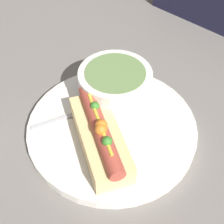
% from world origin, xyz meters
% --- Properties ---
extents(ground_plane, '(4.00, 4.00, 0.00)m').
position_xyz_m(ground_plane, '(0.00, 0.00, 0.00)').
color(ground_plane, slate).
extents(dinner_plate, '(0.27, 0.27, 0.02)m').
position_xyz_m(dinner_plate, '(0.00, 0.00, 0.01)').
color(dinner_plate, white).
rests_on(dinner_plate, ground_plane).
extents(hot_dog, '(0.16, 0.13, 0.06)m').
position_xyz_m(hot_dog, '(0.02, -0.04, 0.04)').
color(hot_dog, '#E5C17F').
rests_on(hot_dog, dinner_plate).
extents(soup_bowl, '(0.12, 0.12, 0.06)m').
position_xyz_m(soup_bowl, '(-0.04, 0.05, 0.05)').
color(soup_bowl, silver).
rests_on(soup_bowl, dinner_plate).
extents(spoon, '(0.08, 0.17, 0.01)m').
position_xyz_m(spoon, '(-0.04, 0.03, 0.02)').
color(spoon, '#B7B7BC').
rests_on(spoon, dinner_plate).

